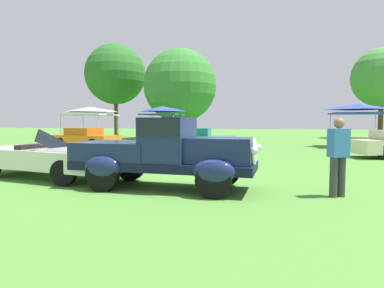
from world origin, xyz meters
TOP-DOWN VIEW (x-y plane):
  - ground_plane at (0.00, 0.00)m, footprint 120.00×120.00m
  - feature_pickup_truck at (0.13, -0.36)m, footprint 4.52×1.97m
  - neighbor_convertible at (-3.54, 0.33)m, footprint 4.81×2.52m
  - show_car_orange at (-8.01, 9.64)m, footprint 4.21×2.41m
  - show_car_teal at (-1.51, 10.29)m, footprint 4.59×1.83m
  - spectator_near_truck at (3.99, -0.41)m, footprint 0.47×0.40m
  - canopy_tent_left_field at (-10.86, 15.12)m, footprint 3.40×3.40m
  - canopy_tent_center_field at (-5.00, 15.11)m, footprint 2.70×2.70m
  - canopy_tent_right_field at (7.96, 14.20)m, footprint 3.04×3.04m
  - treeline_far_left at (-13.76, 25.56)m, footprint 6.56×6.56m
  - treeline_mid_left at (-5.42, 21.70)m, footprint 6.74×6.74m
  - treeline_center at (12.73, 25.80)m, footprint 5.42×5.42m

SIDE VIEW (x-z plane):
  - ground_plane at x=0.00m, z-range 0.00..0.00m
  - neighbor_convertible at x=-3.54m, z-range -0.12..1.28m
  - show_car_orange at x=-8.01m, z-range -0.01..1.21m
  - show_car_teal at x=-1.51m, z-range -0.01..1.21m
  - feature_pickup_truck at x=0.13m, z-range 0.02..1.72m
  - spectator_near_truck at x=3.99m, z-range 0.07..1.76m
  - canopy_tent_center_field at x=-5.00m, z-range 1.07..3.78m
  - canopy_tent_right_field at x=7.96m, z-range 1.07..3.78m
  - canopy_tent_left_field at x=-10.86m, z-range 1.07..3.78m
  - treeline_mid_left at x=-5.42m, z-range 0.75..9.01m
  - treeline_center at x=12.73m, z-range 1.45..9.79m
  - treeline_far_left at x=-13.76m, z-range 1.71..11.72m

